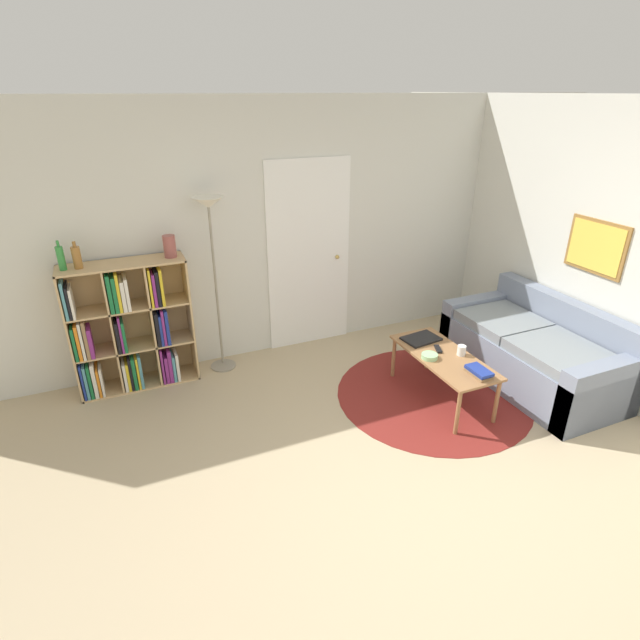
{
  "coord_description": "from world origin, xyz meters",
  "views": [
    {
      "loc": [
        -1.7,
        -2.03,
        2.63
      ],
      "look_at": [
        -0.17,
        1.5,
        0.85
      ],
      "focal_mm": 28.0,
      "sensor_mm": 36.0,
      "label": 1
    }
  ],
  "objects_px": {
    "bowl": "(430,356)",
    "bottle_left": "(61,258)",
    "bottle_middle": "(77,257)",
    "couch": "(536,352)",
    "floor_lamp": "(211,229)",
    "vase_on_shelf": "(170,246)",
    "cup": "(461,350)",
    "bookshelf": "(128,330)",
    "coffee_table": "(443,360)",
    "laptop": "(421,339)"
  },
  "relations": [
    {
      "from": "bookshelf",
      "to": "bottle_left",
      "type": "xyz_separation_m",
      "value": [
        -0.42,
        -0.01,
        0.76
      ]
    },
    {
      "from": "bookshelf",
      "to": "laptop",
      "type": "bearing_deg",
      "value": -22.05
    },
    {
      "from": "bottle_middle",
      "to": "cup",
      "type": "bearing_deg",
      "value": -25.27
    },
    {
      "from": "floor_lamp",
      "to": "laptop",
      "type": "relative_size",
      "value": 4.77
    },
    {
      "from": "floor_lamp",
      "to": "bowl",
      "type": "bearing_deg",
      "value": -41.02
    },
    {
      "from": "cup",
      "to": "vase_on_shelf",
      "type": "xyz_separation_m",
      "value": [
        -2.25,
        1.44,
        0.84
      ]
    },
    {
      "from": "bookshelf",
      "to": "bottle_middle",
      "type": "xyz_separation_m",
      "value": [
        -0.3,
        -0.01,
        0.75
      ]
    },
    {
      "from": "floor_lamp",
      "to": "bottle_left",
      "type": "distance_m",
      "value": 1.28
    },
    {
      "from": "couch",
      "to": "bowl",
      "type": "bearing_deg",
      "value": 175.72
    },
    {
      "from": "laptop",
      "to": "vase_on_shelf",
      "type": "distance_m",
      "value": 2.5
    },
    {
      "from": "bowl",
      "to": "bottle_left",
      "type": "relative_size",
      "value": 0.57
    },
    {
      "from": "couch",
      "to": "bowl",
      "type": "distance_m",
      "value": 1.21
    },
    {
      "from": "couch",
      "to": "laptop",
      "type": "relative_size",
      "value": 4.71
    },
    {
      "from": "cup",
      "to": "bookshelf",
      "type": "bearing_deg",
      "value": 152.15
    },
    {
      "from": "coffee_table",
      "to": "vase_on_shelf",
      "type": "xyz_separation_m",
      "value": [
        -2.11,
        1.39,
        0.94
      ]
    },
    {
      "from": "laptop",
      "to": "bowl",
      "type": "height_order",
      "value": "bowl"
    },
    {
      "from": "floor_lamp",
      "to": "laptop",
      "type": "height_order",
      "value": "floor_lamp"
    },
    {
      "from": "floor_lamp",
      "to": "coffee_table",
      "type": "bearing_deg",
      "value": -38.69
    },
    {
      "from": "floor_lamp",
      "to": "bowl",
      "type": "relative_size",
      "value": 12.02
    },
    {
      "from": "couch",
      "to": "laptop",
      "type": "distance_m",
      "value": 1.15
    },
    {
      "from": "laptop",
      "to": "bottle_middle",
      "type": "xyz_separation_m",
      "value": [
        -2.86,
        1.03,
        0.88
      ]
    },
    {
      "from": "bottle_left",
      "to": "bottle_middle",
      "type": "distance_m",
      "value": 0.12
    },
    {
      "from": "vase_on_shelf",
      "to": "bottle_middle",
      "type": "bearing_deg",
      "value": -179.12
    },
    {
      "from": "bookshelf",
      "to": "floor_lamp",
      "type": "relative_size",
      "value": 0.71
    },
    {
      "from": "bowl",
      "to": "vase_on_shelf",
      "type": "height_order",
      "value": "vase_on_shelf"
    },
    {
      "from": "couch",
      "to": "vase_on_shelf",
      "type": "xyz_separation_m",
      "value": [
        -3.15,
        1.46,
        1.05
      ]
    },
    {
      "from": "bowl",
      "to": "vase_on_shelf",
      "type": "distance_m",
      "value": 2.54
    },
    {
      "from": "couch",
      "to": "cup",
      "type": "xyz_separation_m",
      "value": [
        -0.9,
        0.03,
        0.2
      ]
    },
    {
      "from": "bookshelf",
      "to": "bottle_middle",
      "type": "bearing_deg",
      "value": -177.63
    },
    {
      "from": "bowl",
      "to": "vase_on_shelf",
      "type": "bearing_deg",
      "value": 144.91
    },
    {
      "from": "laptop",
      "to": "bottle_left",
      "type": "xyz_separation_m",
      "value": [
        -2.99,
        1.03,
        0.89
      ]
    },
    {
      "from": "vase_on_shelf",
      "to": "laptop",
      "type": "bearing_deg",
      "value": -26.38
    },
    {
      "from": "floor_lamp",
      "to": "cup",
      "type": "height_order",
      "value": "floor_lamp"
    },
    {
      "from": "bookshelf",
      "to": "vase_on_shelf",
      "type": "distance_m",
      "value": 0.89
    },
    {
      "from": "bookshelf",
      "to": "coffee_table",
      "type": "xyz_separation_m",
      "value": [
        2.58,
        -1.39,
        -0.18
      ]
    },
    {
      "from": "floor_lamp",
      "to": "cup",
      "type": "xyz_separation_m",
      "value": [
        1.87,
        -1.43,
        -0.97
      ]
    },
    {
      "from": "laptop",
      "to": "vase_on_shelf",
      "type": "xyz_separation_m",
      "value": [
        -2.09,
        1.04,
        0.88
      ]
    },
    {
      "from": "bottle_left",
      "to": "bottle_middle",
      "type": "height_order",
      "value": "bottle_left"
    },
    {
      "from": "bottle_left",
      "to": "couch",
      "type": "bearing_deg",
      "value": -19.79
    },
    {
      "from": "couch",
      "to": "floor_lamp",
      "type": "bearing_deg",
      "value": 152.24
    },
    {
      "from": "bottle_left",
      "to": "floor_lamp",
      "type": "bearing_deg",
      "value": 0.14
    },
    {
      "from": "coffee_table",
      "to": "laptop",
      "type": "bearing_deg",
      "value": 91.93
    },
    {
      "from": "bottle_left",
      "to": "bookshelf",
      "type": "bearing_deg",
      "value": 1.26
    },
    {
      "from": "floor_lamp",
      "to": "bottle_middle",
      "type": "xyz_separation_m",
      "value": [
        -1.15,
        -0.01,
        -0.13
      ]
    },
    {
      "from": "couch",
      "to": "bottle_left",
      "type": "xyz_separation_m",
      "value": [
        -4.05,
        1.46,
        1.05
      ]
    },
    {
      "from": "bottle_middle",
      "to": "vase_on_shelf",
      "type": "relative_size",
      "value": 1.17
    },
    {
      "from": "coffee_table",
      "to": "couch",
      "type": "bearing_deg",
      "value": -4.31
    },
    {
      "from": "floor_lamp",
      "to": "bottle_left",
      "type": "bearing_deg",
      "value": -179.86
    },
    {
      "from": "bowl",
      "to": "cup",
      "type": "distance_m",
      "value": 0.3
    },
    {
      "from": "bookshelf",
      "to": "vase_on_shelf",
      "type": "relative_size",
      "value": 6.14
    }
  ]
}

